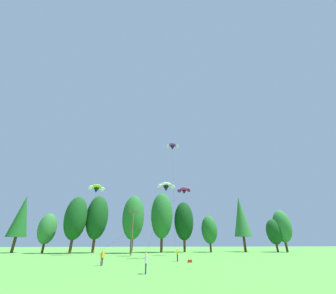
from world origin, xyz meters
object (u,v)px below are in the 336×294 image
object	(u,v)px
parafoil_kite_far_purple	(172,146)
parafoil_kite_low_magenta	(184,191)
utility_pole	(132,230)
parafoil_kite_mid_white	(166,186)
picnic_cooler	(190,261)
kite_flyer_far	(177,254)
kite_flyer_mid	(146,261)
kite_flyer_near	(102,256)
parafoil_kite_high_lime_white	(96,188)

from	to	relation	value
parafoil_kite_far_purple	parafoil_kite_low_magenta	world-z (taller)	parafoil_kite_far_purple
utility_pole	parafoil_kite_low_magenta	bearing A→B (deg)	-9.29
parafoil_kite_mid_white	picnic_cooler	xyz separation A→B (m)	(2.73, -6.59, -11.82)
parafoil_kite_mid_white	parafoil_kite_low_magenta	xyz separation A→B (m)	(4.66, 7.61, 1.02)
parafoil_kite_mid_white	kite_flyer_far	bearing A→B (deg)	-75.77
kite_flyer_far	parafoil_kite_low_magenta	bearing A→B (deg)	74.91
utility_pole	parafoil_kite_far_purple	world-z (taller)	parafoil_kite_far_purple
kite_flyer_mid	kite_flyer_far	distance (m)	12.87
kite_flyer_near	parafoil_kite_far_purple	world-z (taller)	parafoil_kite_far_purple
parafoil_kite_mid_white	picnic_cooler	bearing A→B (deg)	-67.48
parafoil_kite_far_purple	parafoil_kite_low_magenta	size ratio (longest dim) A/B	1.16
parafoil_kite_far_purple	parafoil_kite_low_magenta	distance (m)	10.26
parafoil_kite_mid_white	kite_flyer_near	bearing A→B (deg)	-130.48
utility_pole	parafoil_kite_high_lime_white	xyz separation A→B (m)	(-8.82, 0.83, 8.89)
kite_flyer_near	picnic_cooler	distance (m)	11.63
utility_pole	picnic_cooler	xyz separation A→B (m)	(9.10, -16.01, -4.63)
parafoil_kite_far_purple	picnic_cooler	distance (m)	24.14
kite_flyer_far	parafoil_kite_low_magenta	xyz separation A→B (m)	(3.39, 12.59, 12.02)
kite_flyer_near	parafoil_kite_high_lime_white	size ratio (longest dim) A/B	0.08
parafoil_kite_high_lime_white	kite_flyer_near	bearing A→B (deg)	-71.33
picnic_cooler	parafoil_kite_far_purple	bearing A→B (deg)	91.85
kite_flyer_near	parafoil_kite_far_purple	bearing A→B (deg)	53.22
kite_flyer_near	kite_flyer_far	xyz separation A→B (m)	(9.66, 4.87, 0.00)
picnic_cooler	kite_flyer_far	bearing A→B (deg)	128.37
kite_flyer_far	parafoil_kite_far_purple	distance (m)	22.72
utility_pole	parafoil_kite_high_lime_white	distance (m)	12.55
parafoil_kite_high_lime_white	picnic_cooler	size ratio (longest dim) A/B	41.14
kite_flyer_far	picnic_cooler	world-z (taller)	kite_flyer_far
utility_pole	kite_flyer_mid	world-z (taller)	utility_pole
picnic_cooler	utility_pole	bearing A→B (deg)	115.66
kite_flyer_mid	kite_flyer_far	size ratio (longest dim) A/B	1.00
parafoil_kite_mid_white	parafoil_kite_far_purple	distance (m)	10.80
kite_flyer_mid	parafoil_kite_low_magenta	size ratio (longest dim) A/B	0.09
kite_flyer_near	kite_flyer_mid	size ratio (longest dim) A/B	1.00
kite_flyer_far	picnic_cooler	xyz separation A→B (m)	(1.47, -1.61, -0.83)
utility_pole	kite_flyer_near	size ratio (longest dim) A/B	5.38
kite_flyer_near	utility_pole	bearing A→B (deg)	83.97
kite_flyer_far	parafoil_kite_low_magenta	size ratio (longest dim) A/B	0.09
parafoil_kite_mid_white	parafoil_kite_low_magenta	distance (m)	8.98
utility_pole	parafoil_kite_low_magenta	distance (m)	13.86
kite_flyer_mid	parafoil_kite_low_magenta	bearing A→B (deg)	72.32
kite_flyer_near	kite_flyer_far	world-z (taller)	same
kite_flyer_near	kite_flyer_mid	xyz separation A→B (m)	(5.20, -7.20, -0.01)
kite_flyer_mid	parafoil_kite_high_lime_white	distance (m)	32.40
kite_flyer_far	parafoil_kite_mid_white	size ratio (longest dim) A/B	0.09
kite_flyer_mid	picnic_cooler	world-z (taller)	kite_flyer_mid
kite_flyer_near	picnic_cooler	size ratio (longest dim) A/B	3.25
kite_flyer_mid	kite_flyer_near	bearing A→B (deg)	125.83
parafoil_kite_high_lime_white	picnic_cooler	bearing A→B (deg)	-43.22
parafoil_kite_high_lime_white	utility_pole	bearing A→B (deg)	-5.40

